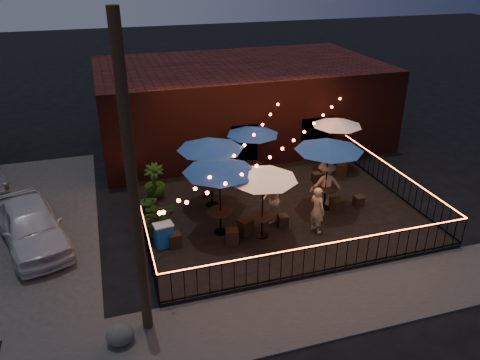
% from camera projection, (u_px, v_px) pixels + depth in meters
% --- Properties ---
extents(ground, '(110.00, 110.00, 0.00)m').
position_uv_depth(ground, '(298.00, 241.00, 16.00)').
color(ground, black).
rests_on(ground, ground).
extents(patio, '(10.00, 8.00, 0.15)m').
position_uv_depth(patio, '(277.00, 212.00, 17.68)').
color(patio, black).
rests_on(patio, ground).
extents(sidewalk, '(18.00, 2.50, 0.05)m').
position_uv_depth(sidewalk, '(344.00, 302.00, 13.19)').
color(sidewalk, '#3C3A38').
rests_on(sidewalk, ground).
extents(brick_building, '(14.00, 8.00, 4.00)m').
position_uv_depth(brick_building, '(240.00, 103.00, 23.98)').
color(brick_building, '#34120E').
rests_on(brick_building, ground).
extents(utility_pole, '(0.26, 0.26, 8.00)m').
position_uv_depth(utility_pole, '(133.00, 192.00, 10.58)').
color(utility_pole, '#322214').
rests_on(utility_pole, ground).
extents(fence_front, '(10.00, 0.04, 1.04)m').
position_uv_depth(fence_front, '(326.00, 258.00, 13.99)').
color(fence_front, black).
rests_on(fence_front, patio).
extents(fence_left, '(0.04, 8.00, 1.04)m').
position_uv_depth(fence_left, '(142.00, 218.00, 16.10)').
color(fence_left, black).
rests_on(fence_left, patio).
extents(fence_right, '(0.04, 8.00, 1.04)m').
position_uv_depth(fence_right, '(393.00, 181.00, 18.75)').
color(fence_right, black).
rests_on(fence_right, patio).
extents(festoon_lights, '(10.02, 8.72, 1.32)m').
position_uv_depth(festoon_lights, '(255.00, 159.00, 16.09)').
color(festoon_lights, '#F43623').
rests_on(festoon_lights, ground).
extents(cafe_table_0, '(2.96, 2.96, 2.70)m').
position_uv_depth(cafe_table_0, '(219.00, 167.00, 15.18)').
color(cafe_table_0, black).
rests_on(cafe_table_0, patio).
extents(cafe_table_1, '(2.81, 2.81, 2.72)m').
position_uv_depth(cafe_table_1, '(210.00, 145.00, 16.94)').
color(cafe_table_1, black).
rests_on(cafe_table_1, patio).
extents(cafe_table_2, '(2.71, 2.71, 2.53)m').
position_uv_depth(cafe_table_2, '(263.00, 175.00, 15.04)').
color(cafe_table_2, black).
rests_on(cafe_table_2, patio).
extents(cafe_table_3, '(2.28, 2.28, 2.40)m').
position_uv_depth(cafe_table_3, '(253.00, 131.00, 19.09)').
color(cafe_table_3, black).
rests_on(cafe_table_3, patio).
extents(cafe_table_4, '(3.28, 3.28, 2.76)m').
position_uv_depth(cafe_table_4, '(329.00, 146.00, 16.74)').
color(cafe_table_4, black).
rests_on(cafe_table_4, patio).
extents(cafe_table_5, '(2.19, 2.19, 2.39)m').
position_uv_depth(cafe_table_5, '(337.00, 123.00, 20.12)').
color(cafe_table_5, black).
rests_on(cafe_table_5, patio).
extents(bistro_chair_0, '(0.43, 0.43, 0.48)m').
position_uv_depth(bistro_chair_0, '(175.00, 240.00, 15.39)').
color(bistro_chair_0, black).
rests_on(bistro_chair_0, patio).
extents(bistro_chair_1, '(0.50, 0.50, 0.50)m').
position_uv_depth(bistro_chair_1, '(232.00, 236.00, 15.56)').
color(bistro_chair_1, black).
rests_on(bistro_chair_1, patio).
extents(bistro_chair_2, '(0.53, 0.53, 0.49)m').
position_uv_depth(bistro_chair_2, '(151.00, 206.00, 17.41)').
color(bistro_chair_2, black).
rests_on(bistro_chair_2, patio).
extents(bistro_chair_3, '(0.43, 0.43, 0.45)m').
position_uv_depth(bistro_chair_3, '(208.00, 191.00, 18.62)').
color(bistro_chair_3, black).
rests_on(bistro_chair_3, patio).
extents(bistro_chair_4, '(0.55, 0.55, 0.51)m').
position_uv_depth(bistro_chair_4, '(245.00, 226.00, 16.10)').
color(bistro_chair_4, black).
rests_on(bistro_chair_4, patio).
extents(bistro_chair_5, '(0.37, 0.37, 0.41)m').
position_uv_depth(bistro_chair_5, '(283.00, 221.00, 16.57)').
color(bistro_chair_5, black).
rests_on(bistro_chair_5, patio).
extents(bistro_chair_6, '(0.43, 0.43, 0.49)m').
position_uv_depth(bistro_chair_6, '(256.00, 179.00, 19.50)').
color(bistro_chair_6, black).
rests_on(bistro_chair_6, patio).
extents(bistro_chair_7, '(0.42, 0.42, 0.46)m').
position_uv_depth(bistro_chair_7, '(287.00, 181.00, 19.36)').
color(bistro_chair_7, black).
rests_on(bistro_chair_7, patio).
extents(bistro_chair_8, '(0.45, 0.45, 0.47)m').
position_uv_depth(bistro_chair_8, '(337.00, 205.00, 17.52)').
color(bistro_chair_8, black).
rests_on(bistro_chair_8, patio).
extents(bistro_chair_9, '(0.36, 0.36, 0.40)m').
position_uv_depth(bistro_chair_9, '(359.00, 201.00, 17.88)').
color(bistro_chair_9, black).
rests_on(bistro_chair_9, patio).
extents(bistro_chair_10, '(0.36, 0.36, 0.40)m').
position_uv_depth(bistro_chair_10, '(316.00, 177.00, 19.77)').
color(bistro_chair_10, black).
rests_on(bistro_chair_10, patio).
extents(bistro_chair_11, '(0.56, 0.56, 0.52)m').
position_uv_depth(bistro_chair_11, '(341.00, 169.00, 20.39)').
color(bistro_chair_11, black).
rests_on(bistro_chair_11, patio).
extents(patron_a, '(0.59, 0.72, 1.69)m').
position_uv_depth(patron_a, '(317.00, 210.00, 15.96)').
color(patron_a, beige).
rests_on(patron_a, patio).
extents(patron_b, '(0.89, 1.00, 1.73)m').
position_uv_depth(patron_b, '(271.00, 200.00, 16.56)').
color(patron_b, tan).
rests_on(patron_b, patio).
extents(patron_c, '(1.25, 0.81, 1.82)m').
position_uv_depth(patron_c, '(326.00, 184.00, 17.62)').
color(patron_c, '#DCAD95').
rests_on(patron_c, patio).
extents(potted_shrub_a, '(1.31, 1.17, 1.32)m').
position_uv_depth(potted_shrub_a, '(158.00, 218.00, 15.81)').
color(potted_shrub_a, '#1D3812').
rests_on(potted_shrub_a, patio).
extents(potted_shrub_b, '(0.77, 0.65, 1.32)m').
position_uv_depth(potted_shrub_b, '(149.00, 199.00, 17.04)').
color(potted_shrub_b, '#17370B').
rests_on(potted_shrub_b, patio).
extents(potted_shrub_c, '(0.81, 0.81, 1.42)m').
position_uv_depth(potted_shrub_c, '(154.00, 182.00, 18.24)').
color(potted_shrub_c, '#0B350A').
rests_on(potted_shrub_c, patio).
extents(cooler, '(0.68, 0.53, 0.82)m').
position_uv_depth(cooler, '(164.00, 235.00, 15.33)').
color(cooler, blue).
rests_on(cooler, patio).
extents(boulder, '(0.99, 0.92, 0.62)m').
position_uv_depth(boulder, '(120.00, 335.00, 11.65)').
color(boulder, '#4C4C47').
rests_on(boulder, ground).
extents(car_white, '(3.01, 4.82, 1.53)m').
position_uv_depth(car_white, '(31.00, 225.00, 15.49)').
color(car_white, silver).
rests_on(car_white, ground).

